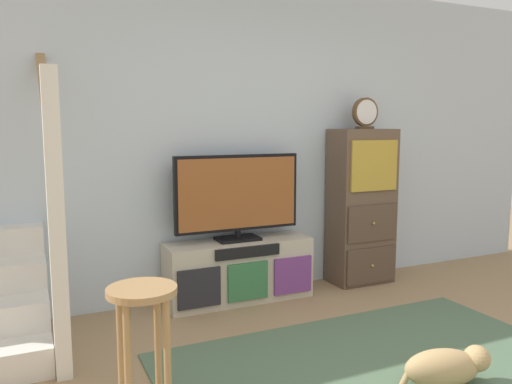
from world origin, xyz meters
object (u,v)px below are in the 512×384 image
(media_console, at_px, (239,271))
(television, at_px, (238,195))
(dog, at_px, (447,367))
(side_cabinet, at_px, (361,207))
(bar_stool_near, at_px, (143,323))
(desk_clock, at_px, (365,113))

(media_console, xyz_separation_m, television, (0.00, 0.02, 0.64))
(television, bearing_deg, dog, -74.24)
(side_cabinet, distance_m, bar_stool_near, 2.79)
(television, relative_size, side_cabinet, 0.75)
(television, relative_size, dog, 2.05)
(side_cabinet, relative_size, dog, 2.72)
(bar_stool_near, relative_size, dog, 1.33)
(desk_clock, xyz_separation_m, dog, (-0.73, -1.80, -1.46))
(side_cabinet, distance_m, dog, 2.05)
(side_cabinet, relative_size, bar_stool_near, 2.05)
(television, distance_m, desk_clock, 1.42)
(bar_stool_near, bearing_deg, dog, -12.17)
(side_cabinet, xyz_separation_m, desk_clock, (0.00, -0.02, 0.86))
(desk_clock, height_order, dog, desk_clock)
(dog, bearing_deg, bar_stool_near, 167.83)
(desk_clock, relative_size, dog, 0.53)
(bar_stool_near, height_order, dog, bar_stool_near)
(media_console, height_order, side_cabinet, side_cabinet)
(media_console, xyz_separation_m, bar_stool_near, (-1.12, -1.46, 0.27))
(television, distance_m, side_cabinet, 1.26)
(desk_clock, distance_m, dog, 2.43)
(television, relative_size, bar_stool_near, 1.54)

